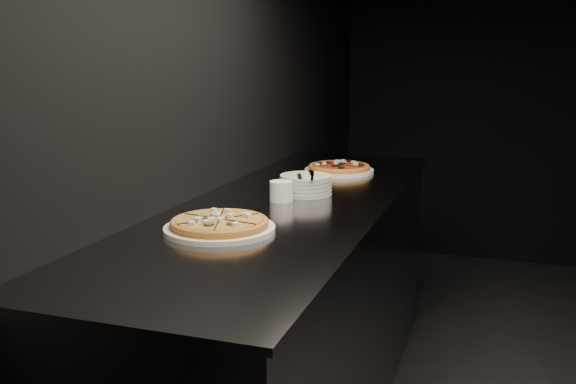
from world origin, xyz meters
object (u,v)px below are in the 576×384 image
(pizza_tomato, at_px, (339,168))
(cutlery, at_px, (307,175))
(counter, at_px, (291,313))
(ramekin, at_px, (281,191))
(pizza_mushroom, at_px, (220,225))
(plate_stack, at_px, (306,184))

(pizza_tomato, xyz_separation_m, cutlery, (0.00, -0.54, 0.06))
(counter, xyz_separation_m, ramekin, (-0.03, -0.02, 0.50))
(pizza_mushroom, distance_m, ramekin, 0.47)
(plate_stack, relative_size, cutlery, 0.94)
(plate_stack, bearing_deg, cutlery, -62.38)
(plate_stack, height_order, cutlery, cutlery)
(plate_stack, xyz_separation_m, ramekin, (-0.05, -0.16, 0.00))
(pizza_tomato, bearing_deg, counter, -92.05)
(counter, xyz_separation_m, plate_stack, (0.02, 0.13, 0.50))
(plate_stack, bearing_deg, ramekin, -107.38)
(counter, distance_m, plate_stack, 0.52)
(pizza_tomato, relative_size, plate_stack, 1.79)
(pizza_mushroom, height_order, cutlery, cutlery)
(ramekin, bearing_deg, pizza_tomato, 85.43)
(cutlery, bearing_deg, pizza_tomato, 69.11)
(pizza_mushroom, relative_size, cutlery, 1.67)
(pizza_mushroom, height_order, pizza_tomato, pizza_mushroom)
(pizza_mushroom, xyz_separation_m, cutlery, (0.10, 0.61, 0.06))
(plate_stack, bearing_deg, counter, -97.72)
(pizza_tomato, height_order, ramekin, ramekin)
(counter, height_order, plate_stack, plate_stack)
(pizza_mushroom, distance_m, pizza_tomato, 1.15)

